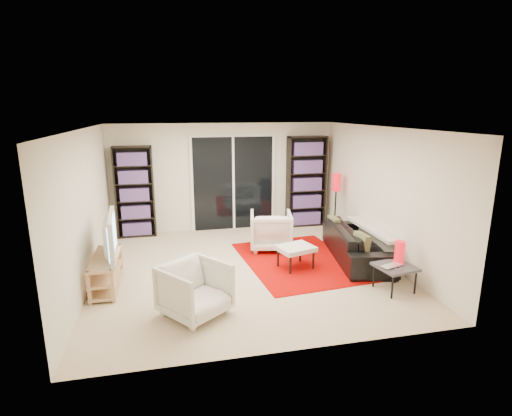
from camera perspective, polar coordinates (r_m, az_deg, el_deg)
The scene contains 20 objects.
floor at distance 7.02m, azimuth -1.48°, elevation -8.64°, with size 5.00×5.00×0.00m, color beige.
wall_back at distance 9.07m, azimuth -4.56°, elevation 4.42°, with size 5.00×0.02×2.40m, color beige.
wall_front at distance 4.32m, azimuth 4.83°, elevation -6.36°, with size 5.00×0.02×2.40m, color beige.
wall_left at distance 6.66m, azimuth -23.18°, elevation -0.17°, with size 0.02×5.00×2.40m, color beige.
wall_right at distance 7.52m, azimuth 17.51°, elevation 1.83°, with size 0.02×5.00×2.40m, color beige.
ceiling at distance 6.48m, azimuth -1.62°, elevation 11.34°, with size 5.00×5.00×0.02m, color white.
sliding_door at distance 9.09m, azimuth -3.26°, elevation 3.50°, with size 1.92×0.08×2.16m.
bookshelf_left at distance 8.89m, azimuth -16.93°, elevation 2.19°, with size 0.80×0.30×1.95m.
bookshelf_right at distance 9.38m, azimuth 7.19°, elevation 3.75°, with size 0.90×0.30×2.10m.
tv_stand at distance 6.64m, azimuth -20.61°, elevation -8.48°, with size 0.38×1.17×0.50m.
tv at distance 6.45m, azimuth -20.86°, elevation -3.79°, with size 1.15×0.15×0.66m, color black.
rug at distance 7.38m, azimuth 6.07°, elevation -7.49°, with size 1.87×2.53×0.01m, color #AA0400.
sofa at distance 7.58m, azimuth 14.26°, elevation -4.84°, with size 2.12×0.83×0.62m, color black.
armchair_back at distance 7.87m, azimuth 2.14°, elevation -3.23°, with size 0.79×0.82×0.74m, color silver.
armchair_front at distance 5.47m, azimuth -8.71°, elevation -11.48°, with size 0.77×0.79×0.72m, color silver.
ottoman at distance 6.95m, azimuth 5.70°, elevation -5.86°, with size 0.71×0.64×0.40m.
side_table at distance 6.44m, azimuth 19.26°, elevation -8.12°, with size 0.61×0.61×0.40m.
laptop at distance 6.33m, azimuth 19.20°, elevation -7.97°, with size 0.36×0.23×0.03m, color silver.
table_lamp at distance 6.51m, azimuth 19.83°, elevation -5.94°, with size 0.15×0.15×0.35m, color red.
floor_lamp at distance 8.71m, azimuth 11.39°, elevation 2.74°, with size 0.21×0.21×1.37m.
Camera 1 is at (-1.22, -6.36, 2.69)m, focal length 28.00 mm.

